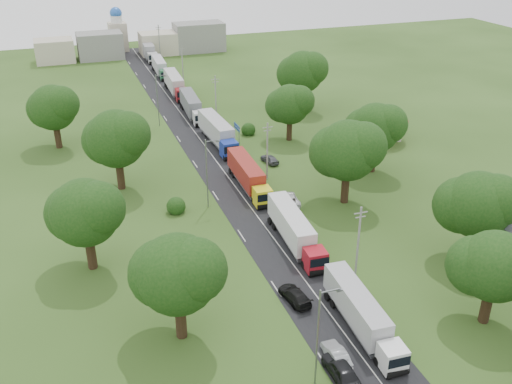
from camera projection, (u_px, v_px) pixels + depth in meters
name	position (u px, v px, depth m)	size (l,w,h in m)	color
ground	(286.00, 255.00, 68.20)	(260.00, 260.00, 0.00)	#2A4517
road	(235.00, 186.00, 85.07)	(8.00, 200.00, 0.04)	black
info_sign	(237.00, 130.00, 97.94)	(0.12, 3.10, 4.10)	slate
pole_1	(358.00, 242.00, 61.87)	(1.60, 0.24, 9.00)	gray
pole_2	(267.00, 150.00, 85.48)	(1.60, 0.24, 9.00)	gray
pole_3	(216.00, 98.00, 109.09)	(1.60, 0.24, 9.00)	gray
pole_4	(183.00, 64.00, 132.70)	(1.60, 0.24, 9.00)	gray
pole_5	(159.00, 41.00, 156.31)	(1.60, 0.24, 9.00)	gray
lamp_0	(319.00, 333.00, 47.26)	(2.03, 0.22, 10.00)	slate
lamp_1	(208.00, 170.00, 76.77)	(2.03, 0.22, 10.00)	slate
lamp_2	(158.00, 98.00, 106.28)	(2.03, 0.22, 10.00)	slate
tree_2	(494.00, 265.00, 54.42)	(8.00, 8.00, 10.10)	#382616
tree_3	(477.00, 204.00, 64.39)	(8.80, 8.80, 11.07)	#382616
tree_4	(347.00, 150.00, 77.19)	(9.60, 9.60, 12.05)	#382616
tree_5	(375.00, 128.00, 86.92)	(8.80, 8.80, 11.07)	#382616
tree_6	(290.00, 104.00, 99.41)	(8.00, 8.00, 10.10)	#382616
tree_7	(302.00, 72.00, 114.23)	(9.60, 9.60, 12.05)	#382616
tree_10	(177.00, 273.00, 52.17)	(8.80, 8.80, 11.07)	#382616
tree_11	(85.00, 212.00, 62.70)	(8.80, 8.80, 11.07)	#382616
tree_12	(116.00, 138.00, 81.11)	(9.60, 9.60, 12.05)	#382616
tree_13	(53.00, 107.00, 95.83)	(8.80, 8.80, 11.07)	#382616
house_cream	(379.00, 120.00, 100.91)	(10.08, 10.08, 5.80)	beige
distant_town	(139.00, 43.00, 159.60)	(52.00, 8.00, 8.00)	gray
church	(118.00, 32.00, 164.09)	(5.00, 5.00, 12.30)	beige
truck_0	(361.00, 313.00, 55.27)	(2.96, 13.62, 3.76)	white
truck_1	(294.00, 229.00, 69.44)	(3.23, 14.41, 3.98)	#A91320
truck_2	(248.00, 175.00, 83.64)	(2.79, 14.36, 3.97)	yellow
truck_3	(218.00, 132.00, 99.24)	(3.21, 15.65, 4.33)	#192F97
truck_4	(192.00, 105.00, 113.21)	(3.21, 14.43, 3.98)	white
truck_5	(175.00, 84.00, 126.74)	(3.12, 15.21, 4.21)	maroon
truck_6	(160.00, 67.00, 141.57)	(2.85, 13.57, 3.75)	#25653D
truck_7	(148.00, 50.00, 156.83)	(3.27, 15.44, 4.27)	#B6B6B6
car_lane_front	(341.00, 370.00, 50.07)	(1.97, 4.90, 1.67)	black
car_lane_mid	(336.00, 354.00, 51.99)	(1.41, 4.05, 1.34)	#A6AAAF
car_lane_rear	(295.00, 295.00, 59.92)	(1.94, 4.77, 1.38)	black
car_verge_near	(289.00, 199.00, 79.84)	(2.29, 4.96, 1.38)	silver
car_verge_far	(270.00, 159.00, 92.62)	(1.59, 3.94, 1.34)	#4D4E53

